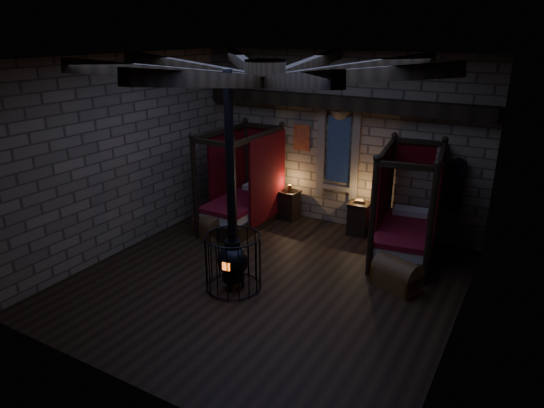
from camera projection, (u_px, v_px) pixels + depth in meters
The scene contains 8 objects.
room at pixel (268, 85), 8.33m from camera, with size 7.02×7.02×4.29m.
bed_left at pixel (243, 202), 12.06m from camera, with size 1.22×2.29×2.38m.
bed_right at pixel (406, 230), 10.39m from camera, with size 1.50×2.41×2.37m.
trunk_left at pixel (209, 226), 11.48m from camera, with size 0.90×0.74×0.57m.
trunk_right at pixel (397, 275), 9.17m from camera, with size 0.98×0.80×0.62m.
nightstand_left at pixel (290, 205), 12.48m from camera, with size 0.52×0.50×0.93m.
nightstand_right at pixel (358, 218), 11.54m from camera, with size 0.53×0.51×0.87m.
stove at pixel (233, 257), 9.04m from camera, with size 1.06×1.06×4.05m.
Camera 1 is at (4.31, -7.27, 4.67)m, focal length 32.00 mm.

